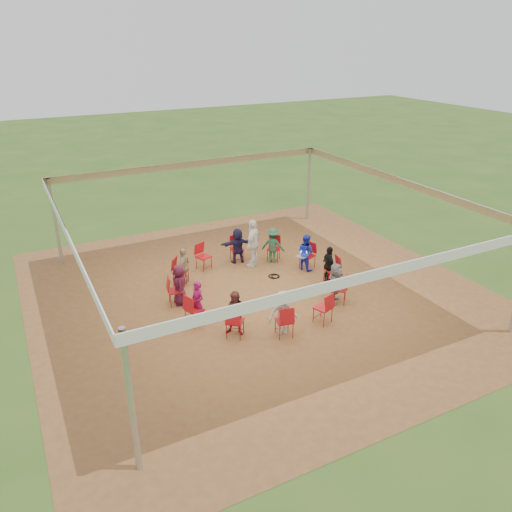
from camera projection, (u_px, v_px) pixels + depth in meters
name	position (u px, v px, depth m)	size (l,w,h in m)	color
ground	(257.00, 293.00, 15.25)	(80.00, 80.00, 0.00)	#33531A
dirt_patch	(257.00, 293.00, 15.25)	(13.00, 13.00, 0.00)	brown
tent	(257.00, 220.00, 14.29)	(10.33, 10.33, 3.00)	#B2B2B7
chair_0	(308.00, 256.00, 16.70)	(0.42, 0.44, 0.90)	#A70E14
chair_1	(274.00, 249.00, 17.26)	(0.42, 0.44, 0.90)	#A70E14
chair_2	(237.00, 249.00, 17.23)	(0.42, 0.44, 0.90)	#A70E14
chair_3	(204.00, 257.00, 16.62)	(0.42, 0.44, 0.90)	#A70E14
chair_4	(181.00, 271.00, 15.60)	(0.42, 0.44, 0.90)	#A70E14
chair_5	(176.00, 291.00, 14.43)	(0.42, 0.44, 0.90)	#A70E14
chair_6	(194.00, 310.00, 13.44)	(0.42, 0.44, 0.90)	#A70E14
chair_7	(235.00, 322.00, 12.88)	(0.42, 0.44, 0.90)	#A70E14
chair_8	(284.00, 321.00, 12.91)	(0.42, 0.44, 0.90)	#A70E14
chair_9	(323.00, 308.00, 13.52)	(0.42, 0.44, 0.90)	#A70E14
chair_10	(339.00, 289.00, 14.54)	(0.42, 0.44, 0.90)	#A70E14
chair_11	(332.00, 270.00, 15.71)	(0.42, 0.44, 0.90)	#A70E14
person_seated_0	(306.00, 252.00, 16.55)	(0.60, 0.35, 1.23)	#192AB7
person_seated_1	(273.00, 245.00, 17.08)	(0.80, 0.40, 1.23)	#234A33
person_seated_2	(238.00, 246.00, 17.05)	(1.15, 0.43, 1.23)	#1D1A40
person_seated_3	(184.00, 267.00, 15.50)	(0.72, 0.37, 1.23)	tan
person_seated_4	(179.00, 285.00, 14.39)	(0.60, 0.34, 1.23)	#3F1024
person_seated_5	(198.00, 302.00, 13.45)	(0.45, 0.30, 1.23)	maroon
person_seated_6	(236.00, 313.00, 12.92)	(0.60, 0.35, 1.23)	brown
person_seated_7	(283.00, 313.00, 12.95)	(0.80, 0.40, 1.23)	#9D978D
person_seated_8	(335.00, 283.00, 14.50)	(1.15, 0.43, 1.23)	slate
person_seated_9	(329.00, 265.00, 15.60)	(0.72, 0.37, 1.23)	black
standing_person	(253.00, 243.00, 16.70)	(0.97, 0.50, 1.66)	white
cable_coil	(274.00, 276.00, 16.25)	(0.45, 0.45, 0.03)	black
laptop	(303.00, 254.00, 16.46)	(0.36, 0.40, 0.23)	#B7B7BC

